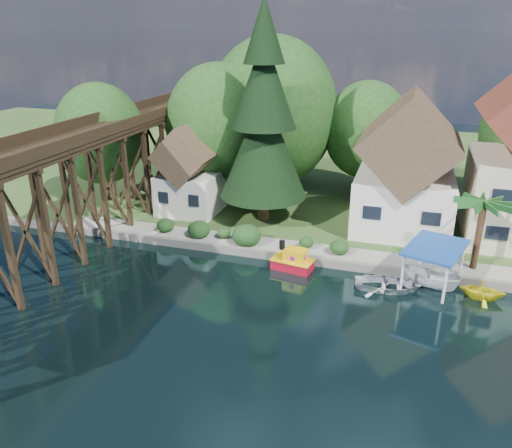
{
  "coord_description": "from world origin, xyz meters",
  "views": [
    {
      "loc": [
        7.04,
        -23.9,
        15.96
      ],
      "look_at": [
        -2.3,
        6.0,
        3.48
      ],
      "focal_mm": 35.0,
      "sensor_mm": 36.0,
      "label": 1
    }
  ],
  "objects_px": {
    "conifer": "(264,120)",
    "shed": "(190,175)",
    "house_left": "(406,173)",
    "boat_yellow": "(483,289)",
    "boat_white_a": "(388,283)",
    "trestle_bridge": "(72,183)",
    "palm_tree": "(484,206)",
    "boat_canopy": "(432,270)",
    "tugboat": "(293,261)"
  },
  "relations": [
    {
      "from": "trestle_bridge",
      "to": "palm_tree",
      "type": "height_order",
      "value": "trestle_bridge"
    },
    {
      "from": "conifer",
      "to": "boat_yellow",
      "type": "bearing_deg",
      "value": -25.43
    },
    {
      "from": "house_left",
      "to": "boat_yellow",
      "type": "height_order",
      "value": "house_left"
    },
    {
      "from": "house_left",
      "to": "shed",
      "type": "relative_size",
      "value": 1.4
    },
    {
      "from": "house_left",
      "to": "shed",
      "type": "bearing_deg",
      "value": -175.23
    },
    {
      "from": "boat_white_a",
      "to": "conifer",
      "type": "bearing_deg",
      "value": 45.65
    },
    {
      "from": "boat_canopy",
      "to": "boat_white_a",
      "type": "bearing_deg",
      "value": -159.7
    },
    {
      "from": "house_left",
      "to": "boat_canopy",
      "type": "relative_size",
      "value": 2.05
    },
    {
      "from": "conifer",
      "to": "boat_white_a",
      "type": "height_order",
      "value": "conifer"
    },
    {
      "from": "boat_canopy",
      "to": "boat_yellow",
      "type": "bearing_deg",
      "value": -9.4
    },
    {
      "from": "shed",
      "to": "tugboat",
      "type": "xyz_separation_m",
      "value": [
        11.13,
        -7.57,
        -3.21
      ]
    },
    {
      "from": "shed",
      "to": "boat_white_a",
      "type": "height_order",
      "value": "shed"
    },
    {
      "from": "palm_tree",
      "to": "boat_yellow",
      "type": "xyz_separation_m",
      "value": [
        0.31,
        -3.27,
        -4.35
      ]
    },
    {
      "from": "trestle_bridge",
      "to": "tugboat",
      "type": "bearing_deg",
      "value": 6.23
    },
    {
      "from": "conifer",
      "to": "shed",
      "type": "bearing_deg",
      "value": 178.87
    },
    {
      "from": "palm_tree",
      "to": "boat_white_a",
      "type": "distance_m",
      "value": 8.05
    },
    {
      "from": "trestle_bridge",
      "to": "palm_tree",
      "type": "distance_m",
      "value": 28.46
    },
    {
      "from": "shed",
      "to": "boat_yellow",
      "type": "bearing_deg",
      "value": -19.0
    },
    {
      "from": "shed",
      "to": "conifer",
      "type": "xyz_separation_m",
      "value": [
        6.73,
        -0.13,
        5.17
      ]
    },
    {
      "from": "house_left",
      "to": "palm_tree",
      "type": "xyz_separation_m",
      "value": [
        5.09,
        -6.29,
        -0.08
      ]
    },
    {
      "from": "trestle_bridge",
      "to": "boat_canopy",
      "type": "xyz_separation_m",
      "value": [
        25.33,
        1.78,
        -4.07
      ]
    },
    {
      "from": "palm_tree",
      "to": "boat_white_a",
      "type": "height_order",
      "value": "palm_tree"
    },
    {
      "from": "trestle_bridge",
      "to": "conifer",
      "type": "height_order",
      "value": "conifer"
    },
    {
      "from": "house_left",
      "to": "shed",
      "type": "distance_m",
      "value": 18.11
    },
    {
      "from": "trestle_bridge",
      "to": "conifer",
      "type": "distance_m",
      "value": 15.34
    },
    {
      "from": "shed",
      "to": "boat_canopy",
      "type": "xyz_separation_m",
      "value": [
        20.33,
        -7.55,
        -2.54
      ]
    },
    {
      "from": "boat_canopy",
      "to": "boat_yellow",
      "type": "xyz_separation_m",
      "value": [
        3.07,
        -0.51,
        -0.57
      ]
    },
    {
      "from": "boat_yellow",
      "to": "palm_tree",
      "type": "bearing_deg",
      "value": 9.02
    },
    {
      "from": "boat_yellow",
      "to": "house_left",
      "type": "bearing_deg",
      "value": 33.06
    },
    {
      "from": "house_left",
      "to": "boat_white_a",
      "type": "relative_size",
      "value": 2.59
    },
    {
      "from": "house_left",
      "to": "conifer",
      "type": "distance_m",
      "value": 12.02
    },
    {
      "from": "conifer",
      "to": "palm_tree",
      "type": "xyz_separation_m",
      "value": [
        16.36,
        -4.65,
        -3.93
      ]
    },
    {
      "from": "trestle_bridge",
      "to": "boat_canopy",
      "type": "relative_size",
      "value": 8.21
    },
    {
      "from": "house_left",
      "to": "conifer",
      "type": "height_order",
      "value": "conifer"
    },
    {
      "from": "tugboat",
      "to": "boat_canopy",
      "type": "height_order",
      "value": "boat_canopy"
    },
    {
      "from": "house_left",
      "to": "conifer",
      "type": "bearing_deg",
      "value": -171.75
    },
    {
      "from": "shed",
      "to": "conifer",
      "type": "relative_size",
      "value": 0.44
    },
    {
      "from": "house_left",
      "to": "boat_yellow",
      "type": "bearing_deg",
      "value": -60.53
    },
    {
      "from": "house_left",
      "to": "boat_yellow",
      "type": "distance_m",
      "value": 11.84
    },
    {
      "from": "palm_tree",
      "to": "boat_yellow",
      "type": "relative_size",
      "value": 1.94
    },
    {
      "from": "tugboat",
      "to": "house_left",
      "type": "bearing_deg",
      "value": 52.85
    },
    {
      "from": "conifer",
      "to": "boat_canopy",
      "type": "height_order",
      "value": "conifer"
    },
    {
      "from": "boat_yellow",
      "to": "trestle_bridge",
      "type": "bearing_deg",
      "value": 96.15
    },
    {
      "from": "house_left",
      "to": "palm_tree",
      "type": "bearing_deg",
      "value": -51.0
    },
    {
      "from": "tugboat",
      "to": "palm_tree",
      "type": "bearing_deg",
      "value": 13.1
    },
    {
      "from": "conifer",
      "to": "boat_yellow",
      "type": "relative_size",
      "value": 6.54
    },
    {
      "from": "shed",
      "to": "boat_yellow",
      "type": "height_order",
      "value": "shed"
    },
    {
      "from": "trestle_bridge",
      "to": "conifer",
      "type": "xyz_separation_m",
      "value": [
        11.73,
        9.19,
        3.65
      ]
    },
    {
      "from": "conifer",
      "to": "boat_canopy",
      "type": "relative_size",
      "value": 3.28
    },
    {
      "from": "boat_white_a",
      "to": "boat_canopy",
      "type": "distance_m",
      "value": 2.96
    }
  ]
}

